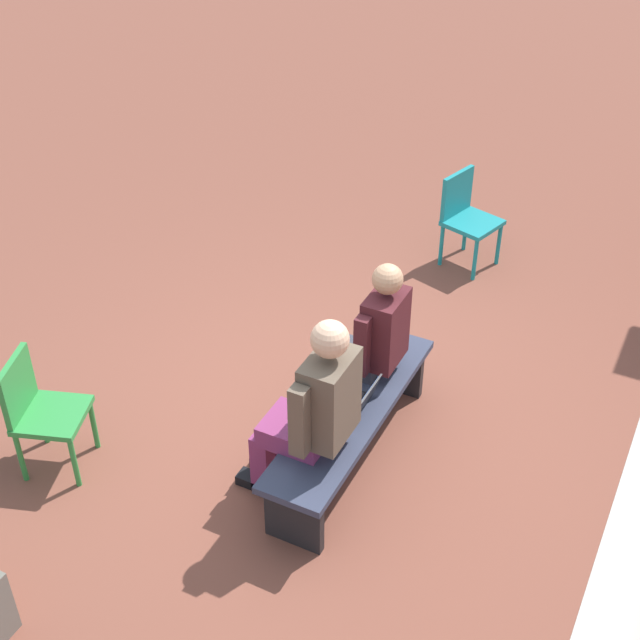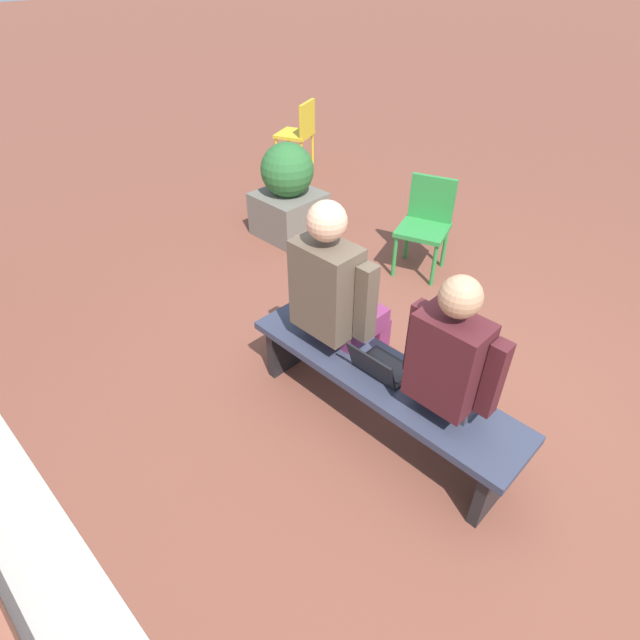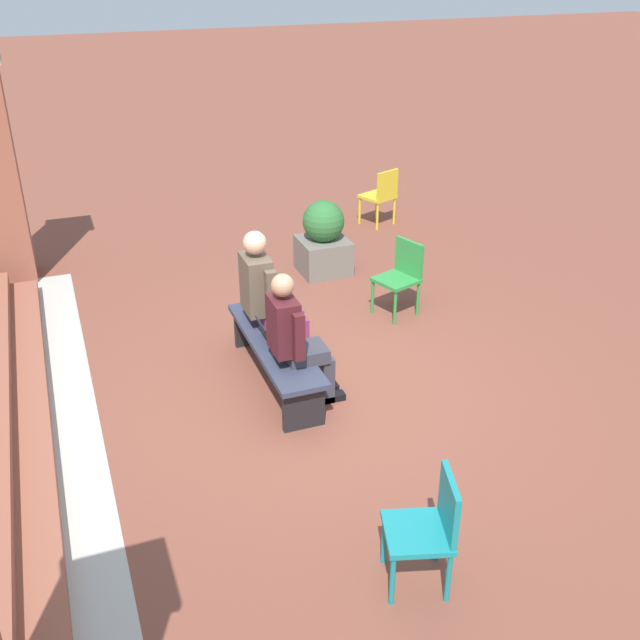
{
  "view_description": "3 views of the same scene",
  "coord_description": "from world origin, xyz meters",
  "px_view_note": "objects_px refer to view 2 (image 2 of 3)",
  "views": [
    {
      "loc": [
        4.2,
        2.07,
        4.24
      ],
      "look_at": [
        0.11,
        0.01,
        0.96
      ],
      "focal_mm": 50.0,
      "sensor_mm": 36.0,
      "label": 1
    },
    {
      "loc": [
        -1.0,
        2.07,
        2.47
      ],
      "look_at": [
        0.63,
        0.41,
        0.68
      ],
      "focal_mm": 28.0,
      "sensor_mm": 36.0,
      "label": 2
    },
    {
      "loc": [
        -5.65,
        2.07,
        3.85
      ],
      "look_at": [
        0.16,
        -0.12,
        0.63
      ],
      "focal_mm": 42.0,
      "sensor_mm": 36.0,
      "label": 3
    }
  ],
  "objects_px": {
    "bench": "(380,384)",
    "person_student": "(455,369)",
    "laptop": "(380,366)",
    "plastic_chair_near_bench_left": "(426,220)",
    "planter": "(288,194)",
    "person_adult": "(339,298)",
    "plastic_chair_near_bench_right": "(300,130)"
  },
  "relations": [
    {
      "from": "bench",
      "to": "person_student",
      "type": "distance_m",
      "value": 0.54
    },
    {
      "from": "bench",
      "to": "laptop",
      "type": "bearing_deg",
      "value": 73.22
    },
    {
      "from": "bench",
      "to": "person_student",
      "type": "bearing_deg",
      "value": -170.95
    },
    {
      "from": "bench",
      "to": "plastic_chair_near_bench_left",
      "type": "distance_m",
      "value": 2.01
    },
    {
      "from": "laptop",
      "to": "planter",
      "type": "distance_m",
      "value": 2.68
    },
    {
      "from": "person_adult",
      "to": "plastic_chair_near_bench_right",
      "type": "bearing_deg",
      "value": -40.15
    },
    {
      "from": "person_student",
      "to": "laptop",
      "type": "bearing_deg",
      "value": 10.6
    },
    {
      "from": "bench",
      "to": "person_student",
      "type": "relative_size",
      "value": 1.38
    },
    {
      "from": "person_adult",
      "to": "planter",
      "type": "bearing_deg",
      "value": -34.48
    },
    {
      "from": "plastic_chair_near_bench_left",
      "to": "person_student",
      "type": "bearing_deg",
      "value": 128.13
    },
    {
      "from": "bench",
      "to": "laptop",
      "type": "relative_size",
      "value": 5.63
    },
    {
      "from": "planter",
      "to": "person_adult",
      "type": "bearing_deg",
      "value": 145.52
    },
    {
      "from": "bench",
      "to": "person_student",
      "type": "height_order",
      "value": "person_student"
    },
    {
      "from": "laptop",
      "to": "planter",
      "type": "relative_size",
      "value": 0.34
    },
    {
      "from": "plastic_chair_near_bench_right",
      "to": "plastic_chair_near_bench_left",
      "type": "bearing_deg",
      "value": 159.6
    },
    {
      "from": "person_student",
      "to": "plastic_chair_near_bench_left",
      "type": "relative_size",
      "value": 1.55
    },
    {
      "from": "laptop",
      "to": "plastic_chair_near_bench_left",
      "type": "relative_size",
      "value": 0.38
    },
    {
      "from": "laptop",
      "to": "plastic_chair_near_bench_right",
      "type": "xyz_separation_m",
      "value": [
        3.61,
        -2.78,
        -0.02
      ]
    },
    {
      "from": "person_student",
      "to": "plastic_chair_near_bench_right",
      "type": "distance_m",
      "value": 4.86
    },
    {
      "from": "plastic_chair_near_bench_right",
      "to": "person_student",
      "type": "bearing_deg",
      "value": 146.09
    },
    {
      "from": "person_adult",
      "to": "planter",
      "type": "relative_size",
      "value": 1.49
    },
    {
      "from": "person_student",
      "to": "planter",
      "type": "bearing_deg",
      "value": -25.65
    },
    {
      "from": "laptop",
      "to": "plastic_chair_near_bench_left",
      "type": "height_order",
      "value": "plastic_chair_near_bench_left"
    },
    {
      "from": "plastic_chair_near_bench_left",
      "to": "planter",
      "type": "bearing_deg",
      "value": 16.51
    },
    {
      "from": "laptop",
      "to": "person_adult",
      "type": "bearing_deg",
      "value": -11.37
    },
    {
      "from": "bench",
      "to": "planter",
      "type": "relative_size",
      "value": 1.91
    },
    {
      "from": "bench",
      "to": "person_student",
      "type": "xyz_separation_m",
      "value": [
        -0.41,
        -0.07,
        0.35
      ]
    },
    {
      "from": "laptop",
      "to": "plastic_chair_near_bench_left",
      "type": "distance_m",
      "value": 2.01
    },
    {
      "from": "person_adult",
      "to": "plastic_chair_near_bench_right",
      "type": "distance_m",
      "value": 4.2
    },
    {
      "from": "plastic_chair_near_bench_left",
      "to": "person_adult",
      "type": "bearing_deg",
      "value": 106.89
    },
    {
      "from": "person_student",
      "to": "laptop",
      "type": "distance_m",
      "value": 0.47
    },
    {
      "from": "plastic_chair_near_bench_left",
      "to": "bench",
      "type": "bearing_deg",
      "value": 117.72
    }
  ]
}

